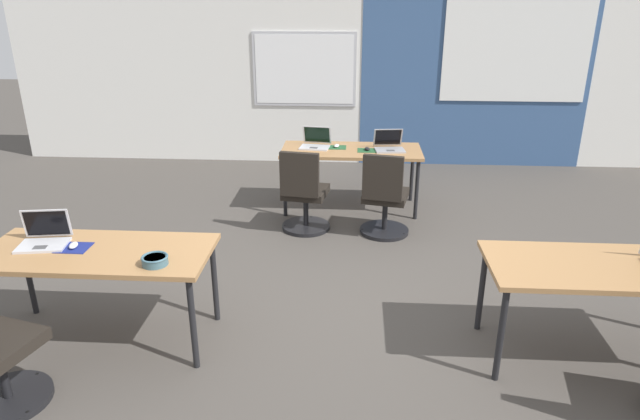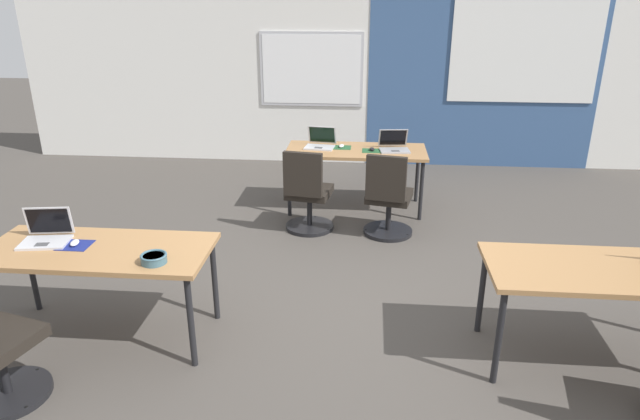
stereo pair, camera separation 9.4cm
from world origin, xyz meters
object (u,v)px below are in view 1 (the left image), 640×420
Objects in this scene: mouse_near_left_end at (73,245)px; mouse_far_right at (367,149)px; laptop_far_right at (389,146)px; chair_far_right at (384,202)px; desk_near_left at (98,258)px; laptop_near_left_end at (44,237)px; mouse_far_left at (337,146)px; laptop_far_left at (315,143)px; chair_far_left at (304,198)px; desk_near_right at (609,273)px; desk_far_center at (351,154)px; snack_bowl at (155,260)px.

mouse_near_left_end is 3.44m from mouse_far_right.
chair_far_right is at bearing -102.23° from laptop_far_right.
desk_near_left is 1.74× the size of chair_far_right.
desk_near_left is 0.19m from mouse_near_left_end.
mouse_near_left_end is at bearing -137.32° from laptop_far_right.
laptop_near_left_end is 3.55m from mouse_far_right.
laptop_near_left_end is at bearing -140.59° from laptop_far_right.
chair_far_right is (0.53, -0.84, -0.36)m from mouse_far_left.
laptop_far_left is at bearing -35.41° from chair_far_right.
chair_far_left is at bearing 54.91° from mouse_near_left_end.
desk_near_right is 4.35× the size of laptop_near_left_end.
chair_far_left reaches higher than mouse_near_left_end.
desk_far_center is at bearing 165.14° from mouse_far_right.
desk_near_right is 3.10m from laptop_far_right.
desk_near_left is at bearing -20.07° from laptop_near_left_end.
chair_far_left is 2.43m from snack_bowl.
mouse_far_right is at bearing -125.59° from chair_far_left.
laptop_far_left is 1.21m from chair_far_right.
mouse_far_right is at bearing 52.30° from mouse_near_left_end.
mouse_near_left_end is 0.61× the size of snack_bowl.
desk_near_left and desk_near_right have the same top height.
laptop_near_left_end is 0.94m from snack_bowl.
desk_far_center is at bearing -20.58° from mouse_far_left.
desk_far_center is at bearing 122.01° from desk_near_right.
laptop_near_left_end is at bearing 163.49° from snack_bowl.
laptop_near_left_end is 3.40× the size of mouse_near_left_end.
laptop_far_right is 3.33× the size of mouse_far_right.
snack_bowl is (-1.44, -2.94, 0.01)m from mouse_far_right.
laptop_far_left reaches higher than laptop_far_right.
chair_far_right is (2.11, 2.02, -0.28)m from desk_near_left.
mouse_near_left_end is 0.30× the size of laptop_far_right.
mouse_near_left_end is at bearing -124.77° from desk_far_center.
chair_far_left is (1.68, 2.00, -0.39)m from laptop_near_left_end.
desk_near_left is 4.35× the size of laptop_near_left_end.
desk_far_center is 4.38× the size of laptop_far_right.
desk_near_left is at bearing 67.68° from chair_far_left.
desk_near_left is 14.62× the size of mouse_far_left.
mouse_near_left_end is 0.70m from snack_bowl.
laptop_near_left_end is (-0.41, 0.08, 0.11)m from desk_near_left.
mouse_far_right is 0.12× the size of chair_far_right.
laptop_far_left is at bearing 169.01° from mouse_far_right.
mouse_near_left_end is at bearing -121.71° from mouse_far_left.
desk_near_left is 14.79× the size of mouse_near_left_end.
mouse_far_left is 1.00× the size of mouse_far_right.
laptop_far_right is at bearing 12.60° from mouse_far_right.
chair_far_right is at bearing -40.07° from laptop_far_left.
chair_far_left is (-0.48, -0.72, -0.28)m from desk_far_center.
mouse_far_left is 0.30× the size of laptop_far_right.
desk_near_left is at bearing -125.05° from mouse_far_right.
desk_near_left is 1.00× the size of desk_far_center.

